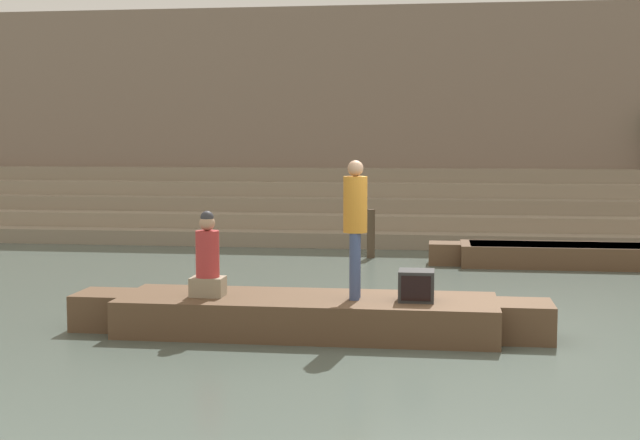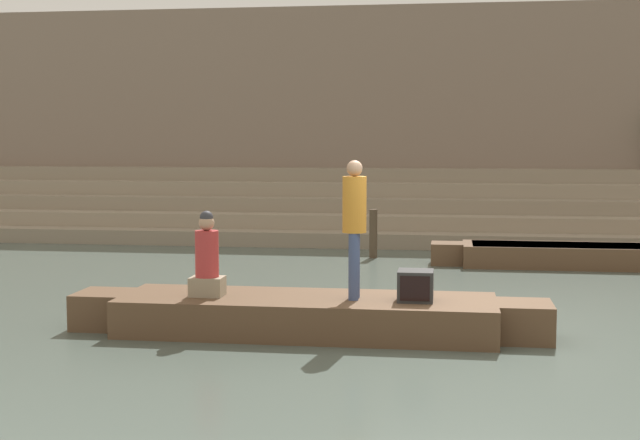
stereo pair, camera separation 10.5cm
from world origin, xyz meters
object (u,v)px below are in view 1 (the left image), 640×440
(person_standing, at_px, (355,218))
(mooring_post, at_px, (371,234))
(person_rowing, at_px, (208,261))
(moored_boat_shore, at_px, (576,255))
(rowboat_main, at_px, (308,314))
(tv_set, at_px, (416,286))

(person_standing, distance_m, mooring_post, 7.55)
(person_rowing, relative_size, moored_boat_shore, 0.19)
(rowboat_main, xyz_separation_m, mooring_post, (0.24, 7.43, 0.26))
(mooring_post, bearing_deg, moored_boat_shore, -9.95)
(person_rowing, bearing_deg, rowboat_main, 21.72)
(person_standing, distance_m, moored_boat_shore, 7.83)
(person_rowing, distance_m, mooring_post, 7.70)
(rowboat_main, height_order, person_standing, person_standing)
(tv_set, bearing_deg, moored_boat_shore, 59.23)
(rowboat_main, relative_size, tv_set, 13.89)
(person_standing, xyz_separation_m, mooring_post, (-0.38, 7.47, -1.01))
(tv_set, bearing_deg, person_standing, 170.54)
(person_standing, xyz_separation_m, tv_set, (0.79, -0.03, -0.85))
(person_standing, relative_size, moored_boat_shore, 0.31)
(person_rowing, distance_m, tv_set, 2.74)
(person_standing, relative_size, mooring_post, 1.72)
(person_rowing, relative_size, tv_set, 2.49)
(person_rowing, relative_size, mooring_post, 1.08)
(rowboat_main, relative_size, mooring_post, 6.05)
(person_rowing, xyz_separation_m, mooring_post, (1.55, 7.53, -0.43))
(rowboat_main, relative_size, person_standing, 3.51)
(rowboat_main, bearing_deg, tv_set, -0.59)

